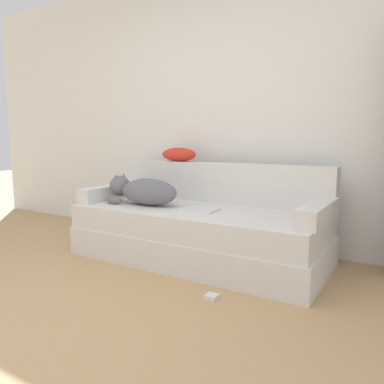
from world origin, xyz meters
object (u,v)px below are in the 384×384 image
at_px(dog, 143,191).
at_px(power_adapter, 212,297).
at_px(laptop, 199,210).
at_px(couch, 198,234).
at_px(throw_pillow, 179,154).

height_order(dog, power_adapter, dog).
distance_m(laptop, power_adapter, 0.83).
bearing_deg(couch, dog, -170.04).
height_order(dog, laptop, dog).
bearing_deg(couch, power_adapter, -53.06).
distance_m(dog, power_adapter, 1.27).
relative_size(laptop, throw_pillow, 0.79).
bearing_deg(power_adapter, laptop, 127.02).
distance_m(dog, throw_pillow, 0.57).
bearing_deg(dog, couch, 9.96).
height_order(dog, throw_pillow, throw_pillow).
relative_size(couch, power_adapter, 26.97).
bearing_deg(power_adapter, couch, 126.94).
xyz_separation_m(dog, laptop, (0.57, 0.01, -0.11)).
distance_m(couch, dog, 0.62).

